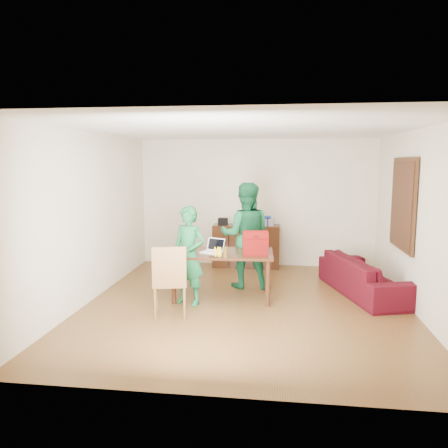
# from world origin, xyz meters

# --- Properties ---
(room) EXTENTS (5.20, 5.70, 2.90)m
(room) POSITION_xyz_m (0.01, 0.13, 1.31)
(room) COLOR #492B12
(room) RESTS_ON ground
(table) EXTENTS (1.67, 0.99, 0.76)m
(table) POSITION_xyz_m (-0.42, 0.31, 0.67)
(table) COLOR black
(table) RESTS_ON ground
(chair) EXTENTS (0.56, 0.55, 1.05)m
(chair) POSITION_xyz_m (-1.06, -0.62, 0.31)
(chair) COLOR brown
(chair) RESTS_ON ground
(person_near) EXTENTS (0.66, 0.55, 1.55)m
(person_near) POSITION_xyz_m (-0.90, -0.06, 0.77)
(person_near) COLOR #145E2E
(person_near) RESTS_ON ground
(person_far) EXTENTS (0.95, 0.76, 1.87)m
(person_far) POSITION_xyz_m (-0.10, 1.01, 0.93)
(person_far) COLOR #135930
(person_far) RESTS_ON ground
(laptop) EXTENTS (0.38, 0.33, 0.22)m
(laptop) POSITION_xyz_m (-0.59, 0.24, 0.81)
(laptop) COLOR white
(laptop) RESTS_ON table
(bananas) EXTENTS (0.19, 0.16, 0.06)m
(bananas) POSITION_xyz_m (-0.44, -0.07, 0.80)
(bananas) COLOR yellow
(bananas) RESTS_ON table
(bottle) EXTENTS (0.08, 0.08, 0.19)m
(bottle) POSITION_xyz_m (-0.32, -0.09, 0.86)
(bottle) COLOR #543A13
(bottle) RESTS_ON table
(red_bag) EXTENTS (0.43, 0.28, 0.30)m
(red_bag) POSITION_xyz_m (0.12, 0.23, 0.91)
(red_bag) COLOR maroon
(red_bag) RESTS_ON table
(sofa) EXTENTS (1.40, 2.28, 0.62)m
(sofa) POSITION_xyz_m (1.95, 0.83, 0.31)
(sofa) COLOR #370710
(sofa) RESTS_ON ground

